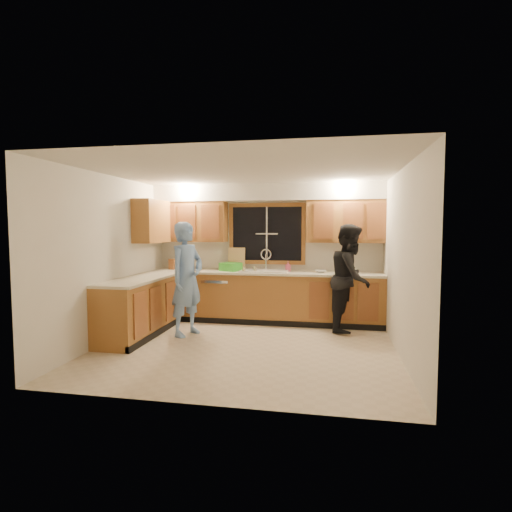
{
  "coord_description": "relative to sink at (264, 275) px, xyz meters",
  "views": [
    {
      "loc": [
        1.18,
        -5.49,
        1.71
      ],
      "look_at": [
        0.03,
        0.65,
        1.27
      ],
      "focal_mm": 28.0,
      "sensor_mm": 36.0,
      "label": 1
    }
  ],
  "objects": [
    {
      "name": "base_cabinets_back",
      "position": [
        0.0,
        -0.0,
        -0.42
      ],
      "size": [
        4.2,
        0.6,
        0.88
      ],
      "primitive_type": "cube",
      "color": "#9F642E",
      "rests_on": "ground"
    },
    {
      "name": "wall_right",
      "position": [
        2.1,
        -1.6,
        0.39
      ],
      "size": [
        0.0,
        3.8,
        3.8
      ],
      "primitive_type": "plane",
      "rotation": [
        1.57,
        0.0,
        -1.57
      ],
      "color": "silver",
      "rests_on": "ground"
    },
    {
      "name": "upper_cabinets_right",
      "position": [
        1.43,
        0.13,
        0.96
      ],
      "size": [
        1.35,
        0.33,
        0.75
      ],
      "primitive_type": "cube",
      "color": "#9F642E",
      "rests_on": "wall_back"
    },
    {
      "name": "base_cabinets_left",
      "position": [
        -1.8,
        -1.25,
        -0.42
      ],
      "size": [
        0.6,
        1.9,
        0.88
      ],
      "primitive_type": "cube",
      "color": "#9F642E",
      "rests_on": "ground"
    },
    {
      "name": "can_right",
      "position": [
        -0.13,
        -0.18,
        0.11
      ],
      "size": [
        0.07,
        0.07,
        0.11
      ],
      "primitive_type": "cylinder",
      "rotation": [
        0.0,
        0.0,
        0.17
      ],
      "color": "beige",
      "rests_on": "countertop_back"
    },
    {
      "name": "can_left",
      "position": [
        -0.33,
        -0.22,
        0.11
      ],
      "size": [
        0.06,
        0.06,
        0.11
      ],
      "primitive_type": "cylinder",
      "rotation": [
        0.0,
        0.0,
        0.03
      ],
      "color": "beige",
      "rests_on": "countertop_back"
    },
    {
      "name": "bowl",
      "position": [
        1.01,
        -0.03,
        0.08
      ],
      "size": [
        0.2,
        0.2,
        0.05
      ],
      "primitive_type": "imported",
      "rotation": [
        0.0,
        0.0,
        0.02
      ],
      "color": "silver",
      "rests_on": "countertop_back"
    },
    {
      "name": "countertop_back",
      "position": [
        0.0,
        -0.02,
        0.04
      ],
      "size": [
        4.2,
        0.63,
        0.04
      ],
      "primitive_type": "cube",
      "color": "beige",
      "rests_on": "base_cabinets_back"
    },
    {
      "name": "man",
      "position": [
        -1.06,
        -1.11,
        0.04
      ],
      "size": [
        0.65,
        0.77,
        1.8
      ],
      "primitive_type": "imported",
      "rotation": [
        0.0,
        0.0,
        1.18
      ],
      "color": "#6C92CC",
      "rests_on": "floor"
    },
    {
      "name": "sink",
      "position": [
        0.0,
        0.0,
        0.0
      ],
      "size": [
        0.86,
        0.52,
        0.57
      ],
      "color": "white",
      "rests_on": "countertop_back"
    },
    {
      "name": "countertop_left",
      "position": [
        -1.79,
        -1.25,
        0.04
      ],
      "size": [
        0.63,
        1.9,
        0.04
      ],
      "primitive_type": "cube",
      "color": "beige",
      "rests_on": "base_cabinets_left"
    },
    {
      "name": "wall_back",
      "position": [
        0.0,
        0.3,
        0.39
      ],
      "size": [
        4.2,
        0.0,
        4.2
      ],
      "primitive_type": "plane",
      "rotation": [
        1.57,
        0.0,
        0.0
      ],
      "color": "silver",
      "rests_on": "ground"
    },
    {
      "name": "stove",
      "position": [
        -1.8,
        -1.82,
        -0.41
      ],
      "size": [
        0.58,
        0.75,
        0.9
      ],
      "primitive_type": "cube",
      "color": "white",
      "rests_on": "floor"
    },
    {
      "name": "upper_cabinets_return",
      "position": [
        -1.94,
        -0.48,
        0.96
      ],
      "size": [
        0.33,
        0.9,
        0.75
      ],
      "primitive_type": "cube",
      "color": "#9F642E",
      "rests_on": "wall_left"
    },
    {
      "name": "ceiling",
      "position": [
        0.0,
        -1.6,
        1.64
      ],
      "size": [
        4.2,
        4.2,
        0.0
      ],
      "primitive_type": "plane",
      "rotation": [
        3.14,
        0.0,
        0.0
      ],
      "color": "silver"
    },
    {
      "name": "floor",
      "position": [
        0.0,
        -1.6,
        -0.86
      ],
      "size": [
        4.2,
        4.2,
        0.0
      ],
      "primitive_type": "plane",
      "color": "beige",
      "rests_on": "ground"
    },
    {
      "name": "cutting_board",
      "position": [
        -0.56,
        0.18,
        0.27
      ],
      "size": [
        0.33,
        0.14,
        0.42
      ],
      "primitive_type": "cube",
      "rotation": [
        -0.21,
        0.0,
        0.11
      ],
      "color": "tan",
      "rests_on": "countertop_back"
    },
    {
      "name": "dish_crate",
      "position": [
        -0.63,
        0.01,
        0.13
      ],
      "size": [
        0.41,
        0.4,
        0.15
      ],
      "primitive_type": "cube",
      "rotation": [
        0.0,
        0.0,
        -0.39
      ],
      "color": "green",
      "rests_on": "countertop_back"
    },
    {
      "name": "soap_bottle",
      "position": [
        0.42,
        0.14,
        0.14
      ],
      "size": [
        0.11,
        0.11,
        0.18
      ],
      "primitive_type": "imported",
      "rotation": [
        0.0,
        0.0,
        0.41
      ],
      "color": "#D7527F",
      "rests_on": "countertop_back"
    },
    {
      "name": "wall_left",
      "position": [
        -2.1,
        -1.6,
        0.39
      ],
      "size": [
        0.0,
        3.8,
        3.8
      ],
      "primitive_type": "plane",
      "rotation": [
        1.57,
        0.0,
        1.57
      ],
      "color": "silver",
      "rests_on": "ground"
    },
    {
      "name": "woman",
      "position": [
        1.51,
        -0.36,
        0.02
      ],
      "size": [
        0.86,
        1.0,
        1.77
      ],
      "primitive_type": "imported",
      "rotation": [
        0.0,
        0.0,
        1.33
      ],
      "color": "black",
      "rests_on": "floor"
    },
    {
      "name": "upper_cabinets_left",
      "position": [
        -1.43,
        0.13,
        0.96
      ],
      "size": [
        1.35,
        0.33,
        0.75
      ],
      "primitive_type": "cube",
      "color": "#9F642E",
      "rests_on": "wall_back"
    },
    {
      "name": "dishwasher",
      "position": [
        -0.85,
        -0.01,
        -0.45
      ],
      "size": [
        0.6,
        0.56,
        0.82
      ],
      "primitive_type": "cube",
      "color": "white",
      "rests_on": "floor"
    },
    {
      "name": "soffit",
      "position": [
        0.0,
        0.12,
        1.49
      ],
      "size": [
        4.2,
        0.35,
        0.3
      ],
      "primitive_type": "cube",
      "color": "silver",
      "rests_on": "wall_back"
    },
    {
      "name": "window_frame",
      "position": [
        0.0,
        0.29,
        0.74
      ],
      "size": [
        1.44,
        0.03,
        1.14
      ],
      "color": "black",
      "rests_on": "wall_back"
    },
    {
      "name": "knife_block",
      "position": [
        -1.78,
        0.03,
        0.16
      ],
      "size": [
        0.12,
        0.1,
        0.2
      ],
      "primitive_type": "cube",
      "rotation": [
        0.0,
        0.0,
        -0.07
      ],
      "color": "brown",
      "rests_on": "countertop_back"
    }
  ]
}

